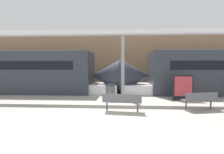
{
  "coord_description": "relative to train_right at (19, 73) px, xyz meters",
  "views": [
    {
      "loc": [
        0.91,
        -6.32,
        2.0
      ],
      "look_at": [
        0.31,
        3.79,
        1.4
      ],
      "focal_mm": 28.0,
      "sensor_mm": 36.0,
      "label": 1
    }
  ],
  "objects": [
    {
      "name": "bench_far",
      "position": [
        11.64,
        -5.03,
        -1.01
      ],
      "size": [
        1.66,
        0.79,
        0.82
      ],
      "rotation": [
        0.0,
        0.0,
        0.23
      ],
      "color": "#4C4F54",
      "rests_on": "ground_plane"
    },
    {
      "name": "train_right",
      "position": [
        0.0,
        0.0,
        0.0
      ],
      "size": [
        15.9,
        2.93,
        3.2
      ],
      "color": "#2D333D",
      "rests_on": "ground_plane"
    },
    {
      "name": "trash_bin",
      "position": [
        7.37,
        -2.89,
        -1.04
      ],
      "size": [
        0.61,
        0.61,
        0.96
      ],
      "color": "#4C4F54",
      "rests_on": "ground_plane"
    },
    {
      "name": "support_column_near",
      "position": [
        8.1,
        -2.39,
        0.46
      ],
      "size": [
        0.22,
        0.22,
        3.96
      ],
      "primitive_type": "cylinder",
      "color": "gray",
      "rests_on": "ground_plane"
    },
    {
      "name": "canopy_beam",
      "position": [
        8.1,
        -2.39,
        2.58
      ],
      "size": [
        28.0,
        0.6,
        0.28
      ],
      "primitive_type": "cube",
      "color": "silver",
      "rests_on": "support_column_near"
    },
    {
      "name": "station_wall",
      "position": [
        7.16,
        3.72,
        0.98
      ],
      "size": [
        56.0,
        0.2,
        5.0
      ],
      "primitive_type": "cube",
      "color": "#937051",
      "rests_on": "ground_plane"
    },
    {
      "name": "bench_near",
      "position": [
        8.06,
        -5.61,
        -1.01
      ],
      "size": [
        1.75,
        0.63,
        0.82
      ],
      "rotation": [
        0.0,
        0.0,
        -0.11
      ],
      "color": "#4C4F54",
      "rests_on": "ground_plane"
    },
    {
      "name": "poster_board",
      "position": [
        11.67,
        -2.7,
        -0.75
      ],
      "size": [
        1.19,
        0.07,
        1.53
      ],
      "color": "black",
      "rests_on": "ground_plane"
    },
    {
      "name": "ground_plane",
      "position": [
        7.16,
        -6.9,
        -1.52
      ],
      "size": [
        60.0,
        60.0,
        0.0
      ],
      "primitive_type": "plane",
      "color": "#A8A093"
    }
  ]
}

